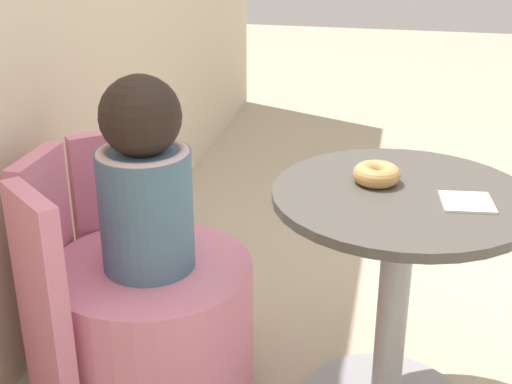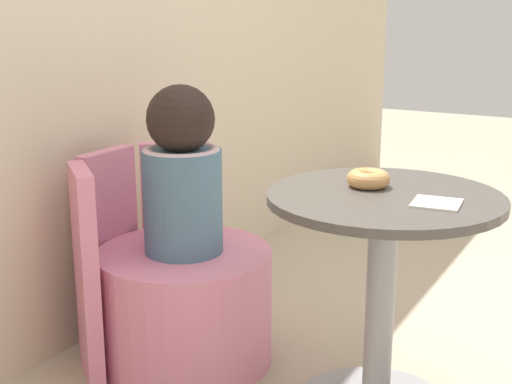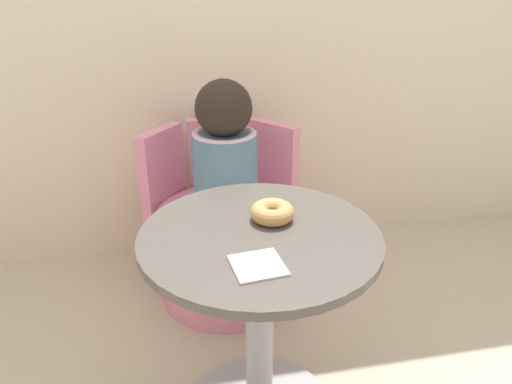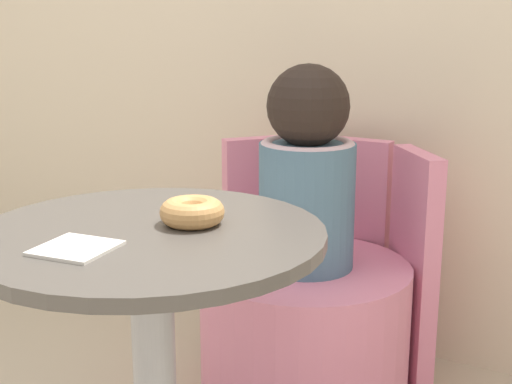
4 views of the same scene
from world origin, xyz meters
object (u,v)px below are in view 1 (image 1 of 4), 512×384
tub_chair (154,324)px  child_figure (144,180)px  round_table (396,272)px  donut (377,174)px

tub_chair → child_figure: (0.00, 0.00, 0.45)m
child_figure → round_table: bearing=-89.5°
tub_chair → donut: size_ratio=4.76×
round_table → tub_chair: bearing=90.5°
round_table → tub_chair: round_table is taller
round_table → child_figure: size_ratio=1.23×
donut → child_figure: bearing=94.8°
round_table → child_figure: child_figure is taller
round_table → child_figure: bearing=90.5°
child_figure → donut: 0.61m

